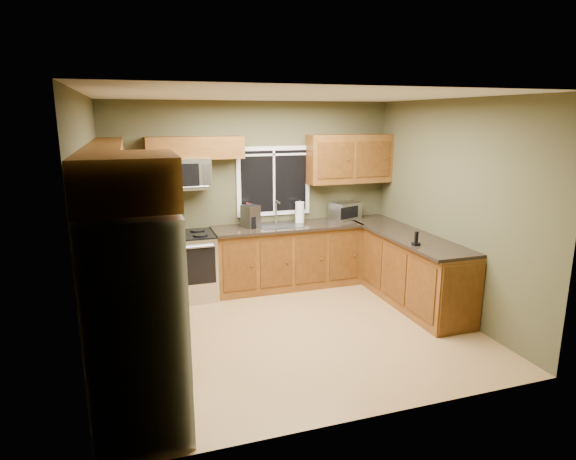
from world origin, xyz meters
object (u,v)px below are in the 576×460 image
kettle (254,217)px  soap_bottle_a (248,214)px  coffee_maker (251,217)px  soap_bottle_b (299,215)px  cordless_phone (416,241)px  soap_bottle_c (257,219)px  microwave (182,174)px  refrigerator (138,323)px  paper_towel_roll (300,212)px  toaster_oven (345,211)px  range (187,266)px

kettle → soap_bottle_a: size_ratio=0.75×
coffee_maker → soap_bottle_a: size_ratio=0.98×
coffee_maker → soap_bottle_b: bearing=7.4°
kettle → cordless_phone: 2.37m
soap_bottle_c → cordless_phone: (1.57, -1.74, -0.02)m
microwave → refrigerator: bearing=-103.3°
kettle → soap_bottle_c: bearing=16.3°
microwave → coffee_maker: bearing=-5.3°
paper_towel_roll → soap_bottle_b: 0.05m
kettle → soap_bottle_b: bearing=-2.7°
refrigerator → soap_bottle_c: refrigerator is taller
kettle → cordless_phone: (1.62, -1.73, -0.06)m
cordless_phone → coffee_maker: bearing=136.6°
paper_towel_roll → soap_bottle_c: size_ratio=2.24×
toaster_oven → paper_towel_roll: paper_towel_roll is taller
range → toaster_oven: (2.44, 0.15, 0.60)m
refrigerator → kettle: bearing=60.2°
refrigerator → coffee_maker: 3.25m
soap_bottle_a → cordless_phone: soap_bottle_a is taller
coffee_maker → soap_bottle_b: 0.77m
soap_bottle_a → cordless_phone: 2.45m
toaster_oven → paper_towel_roll: size_ratio=1.49×
soap_bottle_b → microwave: bearing=-179.6°
microwave → soap_bottle_b: bearing=0.4°
kettle → soap_bottle_c: kettle is taller
coffee_maker → cordless_phone: (1.69, -1.60, -0.10)m
range → microwave: 1.27m
refrigerator → soap_bottle_a: bearing=61.6°
soap_bottle_c → cordless_phone: 2.34m
refrigerator → range: bearing=76.0°
soap_bottle_c → refrigerator: bearing=-120.4°
range → kettle: (1.00, 0.18, 0.58)m
toaster_oven → coffee_maker: 1.52m
soap_bottle_a → soap_bottle_c: soap_bottle_a is taller
microwave → coffee_maker: size_ratio=2.39×
refrigerator → coffee_maker: (1.61, 2.82, 0.19)m
cordless_phone → refrigerator: bearing=-159.7°
soap_bottle_a → soap_bottle_c: 0.15m
coffee_maker → kettle: coffee_maker is taller
paper_towel_roll → soap_bottle_c: paper_towel_roll is taller
toaster_oven → cordless_phone: 1.70m
kettle → microwave: bearing=-177.5°
toaster_oven → kettle: 1.44m
range → toaster_oven: toaster_oven is taller
kettle → paper_towel_roll: (0.70, -0.03, 0.04)m
coffee_maker → refrigerator: bearing=-119.8°
range → soap_bottle_a: bearing=13.5°
range → soap_bottle_b: soap_bottle_b is taller
toaster_oven → range: bearing=-176.6°
kettle → soap_bottle_c: (0.05, 0.01, -0.04)m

